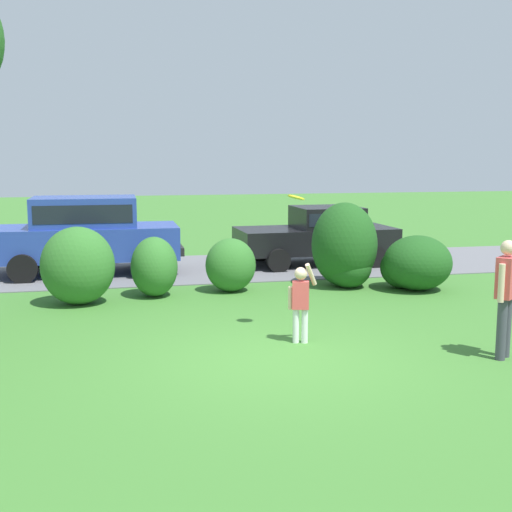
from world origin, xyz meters
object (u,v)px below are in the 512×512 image
at_px(child_thrower, 301,298).
at_px(parked_sedan, 319,233).
at_px(parked_suv, 85,231).
at_px(adult_onlooker, 506,292).
at_px(frisbee, 296,197).

bearing_deg(child_thrower, parked_sedan, 70.32).
height_order(parked_suv, adult_onlooker, parked_suv).
relative_size(child_thrower, adult_onlooker, 0.74).
bearing_deg(parked_sedan, adult_onlooker, -89.51).
relative_size(parked_sedan, frisbee, 15.74).
bearing_deg(child_thrower, parked_suv, 116.50).
xyz_separation_m(parked_sedan, frisbee, (-2.50, -6.61, 1.41)).
distance_m(parked_suv, child_thrower, 7.86).
bearing_deg(frisbee, parked_sedan, 69.28).
distance_m(child_thrower, frisbee, 1.67).
distance_m(parked_suv, frisbee, 7.42).
bearing_deg(frisbee, parked_suv, 119.38).
bearing_deg(parked_suv, child_thrower, -63.50).
bearing_deg(adult_onlooker, parked_sedan, 90.49).
height_order(parked_suv, frisbee, frisbee).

